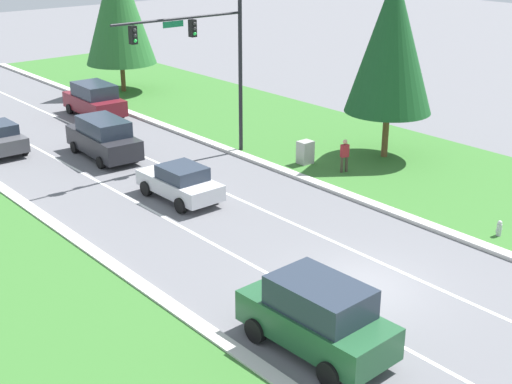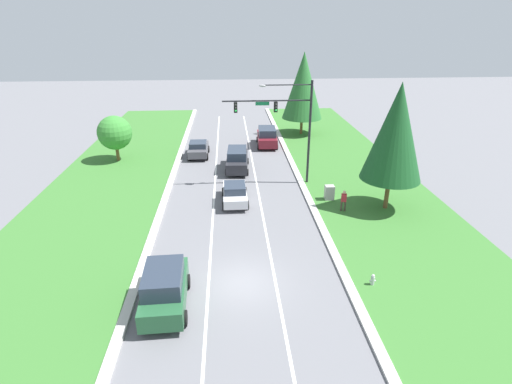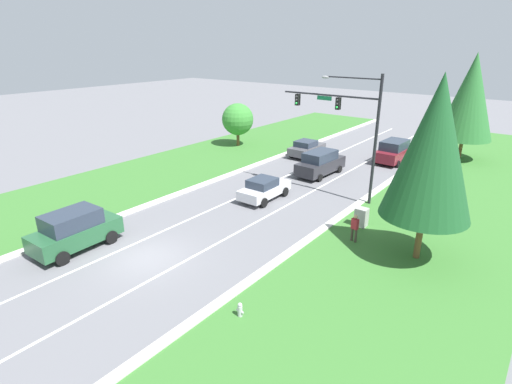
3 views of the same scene
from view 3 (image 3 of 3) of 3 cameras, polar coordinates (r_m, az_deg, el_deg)
name	(u,v)px [view 3 (image 3 of 3)]	position (r m, az deg, el deg)	size (l,w,h in m)	color
ground_plane	(147,258)	(21.68, -15.36, -9.08)	(160.00, 160.00, 0.00)	slate
curb_strip_right	(229,297)	(18.01, -3.95, -14.68)	(0.50, 90.00, 0.15)	beige
curb_strip_left	(87,228)	(26.01, -23.03, -4.71)	(0.50, 90.00, 0.15)	beige
grass_verge_right	(338,351)	(15.77, 11.60, -21.30)	(10.00, 90.00, 0.08)	#38702D
grass_verge_left	(44,207)	(30.45, -28.01, -1.96)	(10.00, 90.00, 0.08)	#38702D
lane_stripe_inner_left	(126,248)	(23.01, -18.13, -7.57)	(0.14, 81.00, 0.01)	white
lane_stripe_inner_right	(170,269)	(20.43, -12.22, -10.74)	(0.14, 81.00, 0.01)	white
traffic_signal_mast	(349,118)	(27.78, 13.21, 10.19)	(7.22, 0.41, 8.67)	black
charcoal_suv	(320,163)	(33.82, 9.17, 4.12)	(2.32, 5.11, 2.04)	#28282D
graphite_sedan	(307,148)	(39.31, 7.24, 6.23)	(2.11, 4.21, 1.60)	#4C4C51
burgundy_suv	(394,151)	(39.20, 19.12, 5.54)	(2.37, 4.83, 2.06)	maroon
silver_sedan	(264,189)	(28.15, 1.15, 0.50)	(2.02, 4.25, 1.57)	silver
forest_suv	(75,230)	(23.41, -24.49, -4.96)	(2.32, 4.65, 2.16)	#235633
utility_cabinet	(361,218)	(24.80, 14.80, -3.56)	(0.70, 0.60, 1.21)	#9E9E99
pedestrian	(355,227)	(22.68, 13.91, -4.90)	(0.42, 0.30, 1.69)	#42382D
fire_hydrant	(240,310)	(16.77, -2.30, -16.54)	(0.34, 0.20, 0.70)	#B7B7BC
conifer_near_right_tree	(433,148)	(20.41, 24.01, 5.74)	(4.29, 4.29, 9.29)	brown
oak_near_left_tree	(238,119)	(42.64, -2.63, 10.33)	(3.31, 3.31, 4.55)	brown
conifer_far_right_tree	(470,97)	(41.65, 28.26, 11.88)	(4.80, 4.80, 9.71)	brown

